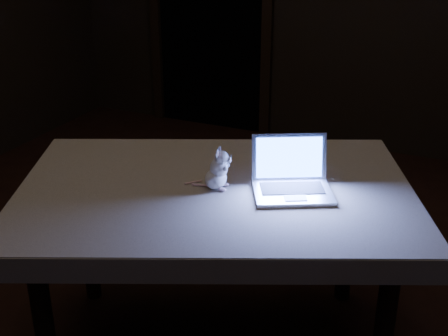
% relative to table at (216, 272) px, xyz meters
% --- Properties ---
extents(table, '(1.63, 1.38, 0.75)m').
position_rel_table_xyz_m(table, '(0.00, 0.00, 0.00)').
color(table, black).
rests_on(table, floor).
extents(tablecloth, '(1.77, 1.69, 0.09)m').
position_rel_table_xyz_m(tablecloth, '(0.07, -0.01, 0.34)').
color(tablecloth, '#BDB09B').
rests_on(tablecloth, table).
extents(laptop, '(0.37, 0.35, 0.19)m').
position_rel_table_xyz_m(laptop, '(0.29, 0.06, 0.48)').
color(laptop, silver).
rests_on(laptop, tablecloth).
extents(plush_mouse, '(0.17, 0.17, 0.16)m').
position_rel_table_xyz_m(plush_mouse, '(0.01, -0.01, 0.46)').
color(plush_mouse, white).
rests_on(plush_mouse, tablecloth).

